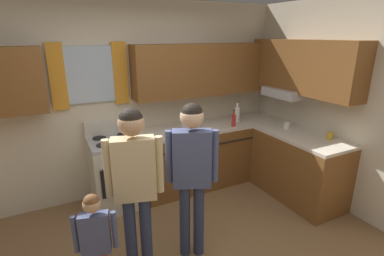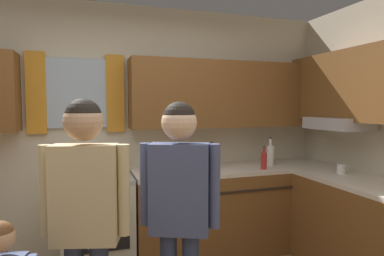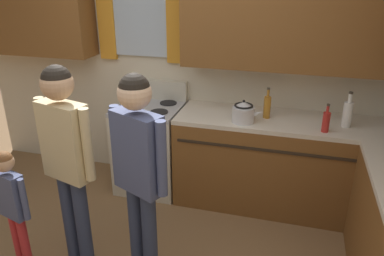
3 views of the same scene
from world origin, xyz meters
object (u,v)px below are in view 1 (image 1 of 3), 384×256
(bottle_oil_amber, at_px, (196,120))
(adult_in_plaid, at_px, (192,165))
(mug_mustard_yellow, at_px, (330,136))
(mug_ceramic_white, at_px, (287,125))
(adult_holding_child, at_px, (135,175))
(bottle_sauce_red, at_px, (234,120))
(stove_oven, at_px, (117,171))
(stovetop_kettle, at_px, (189,126))
(bottle_milk_white, at_px, (237,114))
(small_child, at_px, (96,237))

(bottle_oil_amber, bearing_deg, adult_in_plaid, -119.31)
(mug_mustard_yellow, xyz_separation_m, adult_in_plaid, (-1.98, -0.08, 0.05))
(mug_ceramic_white, relative_size, mug_mustard_yellow, 1.04)
(adult_in_plaid, bearing_deg, adult_holding_child, 179.09)
(mug_mustard_yellow, bearing_deg, bottle_oil_amber, 136.64)
(mug_mustard_yellow, bearing_deg, bottle_sauce_red, 127.41)
(stove_oven, distance_m, mug_mustard_yellow, 2.75)
(stove_oven, distance_m, adult_holding_child, 1.39)
(stovetop_kettle, height_order, adult_holding_child, adult_holding_child)
(stove_oven, height_order, adult_in_plaid, adult_in_plaid)
(bottle_milk_white, xyz_separation_m, bottle_sauce_red, (-0.18, -0.17, -0.03))
(mug_mustard_yellow, height_order, adult_holding_child, adult_holding_child)
(bottle_oil_amber, height_order, adult_in_plaid, adult_in_plaid)
(bottle_milk_white, height_order, mug_mustard_yellow, bottle_milk_white)
(mug_ceramic_white, xyz_separation_m, mug_mustard_yellow, (0.16, -0.57, -0.00))
(bottle_milk_white, relative_size, small_child, 0.31)
(bottle_milk_white, height_order, stovetop_kettle, bottle_milk_white)
(adult_holding_child, relative_size, small_child, 1.58)
(mug_ceramic_white, bearing_deg, adult_in_plaid, -160.51)
(mug_ceramic_white, height_order, adult_in_plaid, adult_in_plaid)
(bottle_milk_white, xyz_separation_m, mug_ceramic_white, (0.42, -0.60, -0.07))
(stove_oven, relative_size, bottle_oil_amber, 3.85)
(stove_oven, height_order, bottle_milk_white, bottle_milk_white)
(adult_holding_child, distance_m, small_child, 0.56)
(bottle_milk_white, relative_size, adult_holding_child, 0.20)
(bottle_sauce_red, relative_size, stovetop_kettle, 0.90)
(adult_in_plaid, height_order, small_child, adult_in_plaid)
(bottle_milk_white, height_order, mug_ceramic_white, bottle_milk_white)
(mug_ceramic_white, xyz_separation_m, adult_in_plaid, (-1.82, -0.64, 0.05))
(bottle_milk_white, bearing_deg, stove_oven, 178.94)
(bottle_milk_white, bearing_deg, adult_in_plaid, -138.28)
(bottle_sauce_red, relative_size, mug_ceramic_white, 1.95)
(bottle_sauce_red, bearing_deg, small_child, -150.02)
(bottle_oil_amber, distance_m, mug_ceramic_white, 1.27)
(adult_in_plaid, bearing_deg, small_child, -170.12)
(bottle_sauce_red, relative_size, mug_mustard_yellow, 2.04)
(bottle_sauce_red, distance_m, adult_in_plaid, 1.63)
(mug_ceramic_white, distance_m, small_child, 2.88)
(stove_oven, bearing_deg, mug_ceramic_white, -15.74)
(mug_mustard_yellow, height_order, stovetop_kettle, stovetop_kettle)
(bottle_oil_amber, height_order, bottle_milk_white, bottle_milk_white)
(stove_oven, xyz_separation_m, bottle_milk_white, (1.84, -0.03, 0.55))
(small_child, bearing_deg, stove_oven, 71.16)
(bottle_oil_amber, distance_m, bottle_milk_white, 0.68)
(mug_ceramic_white, bearing_deg, stovetop_kettle, 160.04)
(bottle_sauce_red, bearing_deg, mug_ceramic_white, -35.88)
(small_child, bearing_deg, mug_ceramic_white, 16.33)
(stovetop_kettle, distance_m, small_child, 1.97)
(mug_mustard_yellow, bearing_deg, stove_oven, 153.61)
(bottle_sauce_red, distance_m, mug_mustard_yellow, 1.26)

